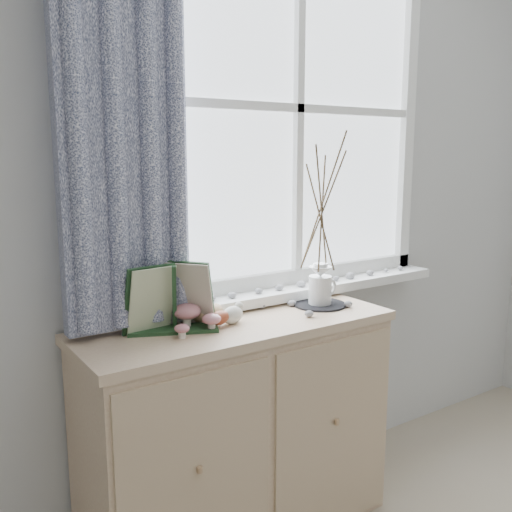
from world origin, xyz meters
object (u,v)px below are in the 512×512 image
(toadstool_cluster, at_px, (192,316))
(twig_pitcher, at_px, (322,206))
(sideboard, at_px, (239,429))
(botanical_book, at_px, (176,298))

(toadstool_cluster, bearing_deg, twig_pitcher, 0.68)
(sideboard, height_order, toadstool_cluster, toadstool_cluster)
(sideboard, xyz_separation_m, toadstool_cluster, (-0.19, 0.00, 0.48))
(toadstool_cluster, height_order, twig_pitcher, twig_pitcher)
(toadstool_cluster, bearing_deg, botanical_book, 178.07)
(botanical_book, bearing_deg, toadstool_cluster, 21.89)
(botanical_book, xyz_separation_m, toadstool_cluster, (0.06, -0.00, -0.07))
(toadstool_cluster, xyz_separation_m, twig_pitcher, (0.59, 0.01, 0.35))
(botanical_book, distance_m, toadstool_cluster, 0.09)
(botanical_book, bearing_deg, twig_pitcher, 24.28)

